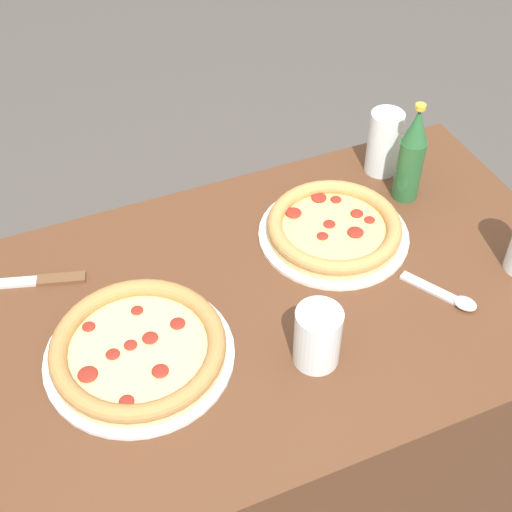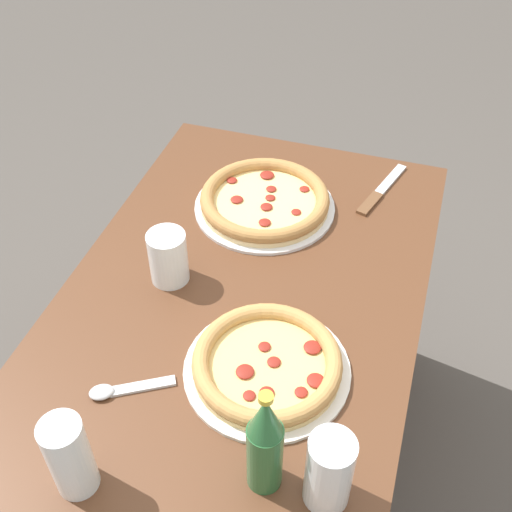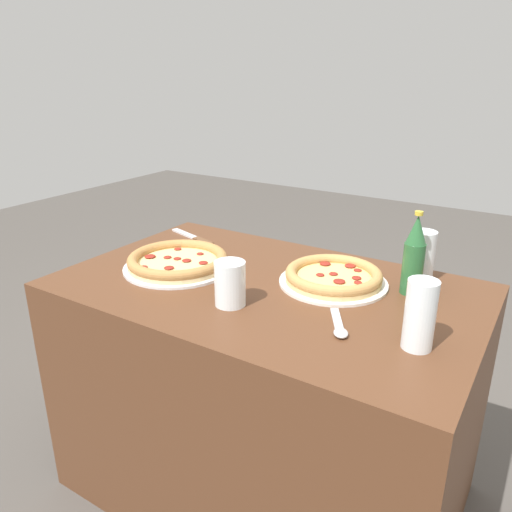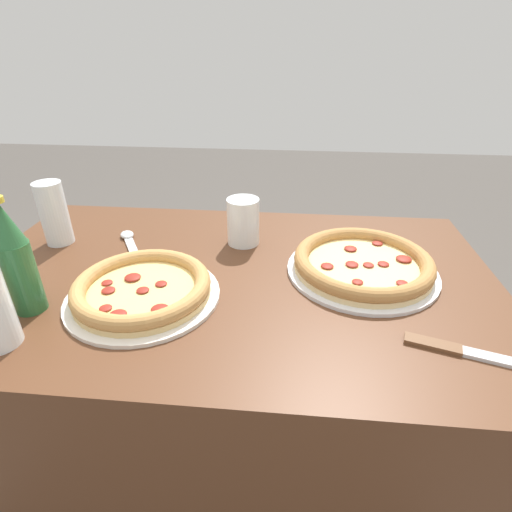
{
  "view_description": "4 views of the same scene",
  "coord_description": "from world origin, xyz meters",
  "px_view_note": "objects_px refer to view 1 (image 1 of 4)",
  "views": [
    {
      "loc": [
        -0.4,
        -0.8,
        1.71
      ],
      "look_at": [
        -0.04,
        0.05,
        0.78
      ],
      "focal_mm": 50.0,
      "sensor_mm": 36.0,
      "label": 1
    },
    {
      "loc": [
        0.83,
        0.3,
        1.67
      ],
      "look_at": [
        -0.08,
        0.01,
        0.77
      ],
      "focal_mm": 45.0,
      "sensor_mm": 36.0,
      "label": 2
    },
    {
      "loc": [
        0.66,
        -1.1,
        1.28
      ],
      "look_at": [
        -0.06,
        0.05,
        0.78
      ],
      "focal_mm": 35.0,
      "sensor_mm": 36.0,
      "label": 3
    },
    {
      "loc": [
        -0.13,
        0.74,
        1.18
      ],
      "look_at": [
        -0.06,
        -0.0,
        0.76
      ],
      "focal_mm": 28.0,
      "sensor_mm": 36.0,
      "label": 4
    }
  ],
  "objects_px": {
    "glass_water": "(317,338)",
    "spoon": "(451,297)",
    "pizza_margherita": "(334,228)",
    "pizza_salami": "(138,349)",
    "beer_bottle": "(411,155)",
    "glass_lemonade": "(383,146)",
    "knife": "(31,281)"
  },
  "relations": [
    {
      "from": "pizza_margherita",
      "to": "pizza_salami",
      "type": "xyz_separation_m",
      "value": [
        -0.45,
        -0.14,
        0.0
      ]
    },
    {
      "from": "glass_water",
      "to": "pizza_margherita",
      "type": "bearing_deg",
      "value": 57.09
    },
    {
      "from": "glass_water",
      "to": "knife",
      "type": "relative_size",
      "value": 0.52
    },
    {
      "from": "glass_lemonade",
      "to": "spoon",
      "type": "bearing_deg",
      "value": -100.86
    },
    {
      "from": "glass_lemonade",
      "to": "knife",
      "type": "bearing_deg",
      "value": -176.64
    },
    {
      "from": "pizza_salami",
      "to": "glass_lemonade",
      "type": "height_order",
      "value": "glass_lemonade"
    },
    {
      "from": "glass_lemonade",
      "to": "beer_bottle",
      "type": "relative_size",
      "value": 0.65
    },
    {
      "from": "pizza_margherita",
      "to": "pizza_salami",
      "type": "relative_size",
      "value": 0.93
    },
    {
      "from": "pizza_salami",
      "to": "knife",
      "type": "xyz_separation_m",
      "value": [
        -0.14,
        0.25,
        -0.02
      ]
    },
    {
      "from": "pizza_margherita",
      "to": "glass_water",
      "type": "height_order",
      "value": "glass_water"
    },
    {
      "from": "pizza_salami",
      "to": "glass_water",
      "type": "xyz_separation_m",
      "value": [
        0.28,
        -0.12,
        0.03
      ]
    },
    {
      "from": "pizza_margherita",
      "to": "glass_lemonade",
      "type": "distance_m",
      "value": 0.25
    },
    {
      "from": "beer_bottle",
      "to": "pizza_margherita",
      "type": "bearing_deg",
      "value": -164.4
    },
    {
      "from": "glass_water",
      "to": "spoon",
      "type": "xyz_separation_m",
      "value": [
        0.29,
        0.02,
        -0.05
      ]
    },
    {
      "from": "pizza_salami",
      "to": "knife",
      "type": "height_order",
      "value": "pizza_salami"
    },
    {
      "from": "knife",
      "to": "spoon",
      "type": "bearing_deg",
      "value": -26.0
    },
    {
      "from": "pizza_margherita",
      "to": "knife",
      "type": "bearing_deg",
      "value": 169.62
    },
    {
      "from": "pizza_margherita",
      "to": "beer_bottle",
      "type": "relative_size",
      "value": 1.34
    },
    {
      "from": "pizza_margherita",
      "to": "glass_lemonade",
      "type": "height_order",
      "value": "glass_lemonade"
    },
    {
      "from": "pizza_salami",
      "to": "spoon",
      "type": "relative_size",
      "value": 2.27
    },
    {
      "from": "glass_water",
      "to": "pizza_salami",
      "type": "bearing_deg",
      "value": 156.62
    },
    {
      "from": "beer_bottle",
      "to": "spoon",
      "type": "xyz_separation_m",
      "value": [
        -0.08,
        -0.29,
        -0.1
      ]
    },
    {
      "from": "beer_bottle",
      "to": "spoon",
      "type": "distance_m",
      "value": 0.32
    },
    {
      "from": "spoon",
      "to": "pizza_margherita",
      "type": "bearing_deg",
      "value": 117.01
    },
    {
      "from": "pizza_margherita",
      "to": "knife",
      "type": "height_order",
      "value": "pizza_margherita"
    },
    {
      "from": "glass_water",
      "to": "knife",
      "type": "xyz_separation_m",
      "value": [
        -0.42,
        0.37,
        -0.05
      ]
    },
    {
      "from": "beer_bottle",
      "to": "knife",
      "type": "relative_size",
      "value": 1.01
    },
    {
      "from": "glass_lemonade",
      "to": "knife",
      "type": "height_order",
      "value": "glass_lemonade"
    },
    {
      "from": "beer_bottle",
      "to": "knife",
      "type": "distance_m",
      "value": 0.8
    },
    {
      "from": "glass_lemonade",
      "to": "spoon",
      "type": "relative_size",
      "value": 1.02
    },
    {
      "from": "glass_lemonade",
      "to": "pizza_margherita",
      "type": "bearing_deg",
      "value": -141.97
    },
    {
      "from": "pizza_salami",
      "to": "beer_bottle",
      "type": "distance_m",
      "value": 0.68
    }
  ]
}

